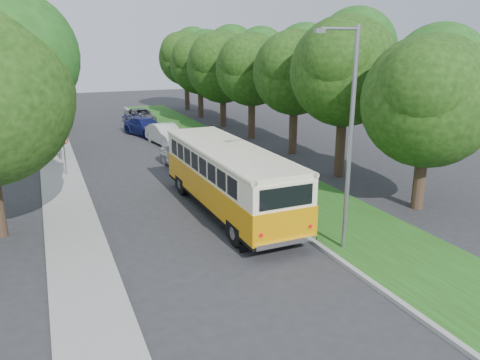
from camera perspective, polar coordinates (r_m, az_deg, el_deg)
name	(u,v)px	position (r m, az deg, el deg)	size (l,w,h in m)	color
ground	(211,243)	(18.18, -3.50, -7.71)	(120.00, 120.00, 0.00)	#2B2B2D
curb	(245,193)	(23.74, 0.59, -1.60)	(0.20, 70.00, 0.15)	gray
grass_verge	(286,188)	(24.74, 5.58, -0.95)	(4.50, 70.00, 0.13)	#224F15
sidewalk	(70,217)	(21.94, -19.99, -4.22)	(2.20, 70.00, 0.12)	gray
treeline	(166,64)	(34.77, -9.00, 13.79)	(24.27, 41.91, 9.46)	#332319
lamppost_near	(349,135)	(16.63, 13.10, 5.40)	(1.71, 0.16, 8.00)	gray
lamppost_far	(52,97)	(31.83, -21.89, 9.32)	(1.71, 0.16, 7.50)	gray
warning_sign	(64,148)	(28.23, -20.67, 3.71)	(0.56, 0.10, 2.50)	gray
vintage_bus	(229,180)	(20.76, -1.38, 0.01)	(2.70, 10.48, 3.11)	orange
car_silver	(182,156)	(28.92, -7.09, 2.91)	(1.69, 4.21, 1.43)	#ACACB1
car_white	(166,134)	(35.75, -9.03, 5.52)	(1.62, 4.65, 1.53)	silver
car_blue	(146,127)	(39.57, -11.44, 6.38)	(2.01, 4.95, 1.44)	navy
car_grey	(140,117)	(44.84, -12.08, 7.54)	(2.48, 5.39, 1.50)	#57585E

